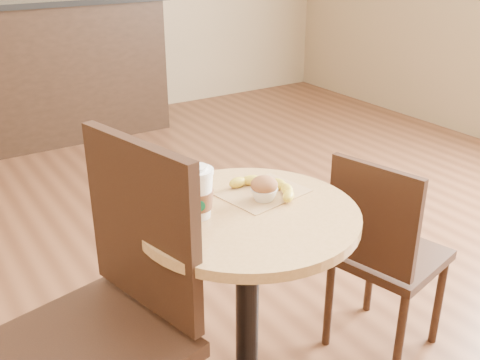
# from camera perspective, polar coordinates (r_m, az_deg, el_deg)

# --- Properties ---
(cafe_table) EXTENTS (0.63, 0.63, 0.75)m
(cafe_table) POSITION_cam_1_polar(r_m,az_deg,el_deg) (1.69, 0.75, -10.65)
(cafe_table) COLOR black
(cafe_table) RESTS_ON ground
(chair_left) EXTENTS (0.53, 0.53, 1.01)m
(chair_left) POSITION_cam_1_polar(r_m,az_deg,el_deg) (1.51, -13.35, -13.69)
(chair_left) COLOR black
(chair_left) RESTS_ON ground
(chair_right) EXTENTS (0.42, 0.42, 0.79)m
(chair_right) POSITION_cam_1_polar(r_m,az_deg,el_deg) (2.05, 14.32, -7.02)
(chair_right) COLOR black
(chair_right) RESTS_ON ground
(service_counter) EXTENTS (2.30, 0.65, 1.04)m
(service_counter) POSITION_cam_1_polar(r_m,az_deg,el_deg) (4.46, -22.26, 9.92)
(service_counter) COLOR black
(service_counter) RESTS_ON ground
(kraft_bag) EXTENTS (0.27, 0.22, 0.00)m
(kraft_bag) POSITION_cam_1_polar(r_m,az_deg,el_deg) (1.67, 2.42, -1.31)
(kraft_bag) COLOR #A78051
(kraft_bag) RESTS_ON cafe_table
(coffee_cup) EXTENTS (0.09, 0.09, 0.15)m
(coffee_cup) POSITION_cam_1_polar(r_m,az_deg,el_deg) (1.51, -4.32, -1.45)
(coffee_cup) COLOR white
(coffee_cup) RESTS_ON cafe_table
(muffin) EXTENTS (0.08, 0.08, 0.07)m
(muffin) POSITION_cam_1_polar(r_m,az_deg,el_deg) (1.61, 2.46, -0.86)
(muffin) COLOR silver
(muffin) RESTS_ON kraft_bag
(banana) EXTENTS (0.22, 0.26, 0.03)m
(banana) POSITION_cam_1_polar(r_m,az_deg,el_deg) (1.66, 2.68, -0.81)
(banana) COLOR gold
(banana) RESTS_ON kraft_bag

